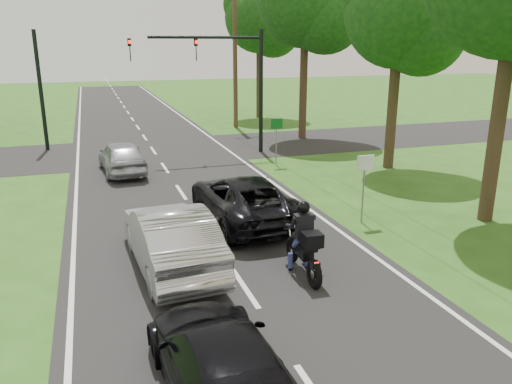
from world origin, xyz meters
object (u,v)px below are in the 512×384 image
at_px(dark_suv, 243,199).
at_px(sign_white, 365,172).
at_px(silver_sedan, 170,237).
at_px(sign_green, 277,130).
at_px(silver_suv, 122,157).
at_px(dark_car_behind, 222,364).
at_px(traffic_signal, 224,69).
at_px(utility_pole_far, 235,48).
at_px(motorcycle_rider, 304,247).

relative_size(dark_suv, sign_white, 2.42).
bearing_deg(silver_sedan, sign_green, -127.79).
xyz_separation_m(silver_suv, dark_car_behind, (0.42, -15.12, -0.07)).
distance_m(silver_sedan, silver_suv, 10.11).
distance_m(dark_suv, sign_green, 7.67).
height_order(traffic_signal, utility_pole_far, utility_pole_far).
distance_m(traffic_signal, sign_green, 4.24).
relative_size(motorcycle_rider, traffic_signal, 0.34).
xyz_separation_m(dark_suv, sign_green, (3.62, 6.71, 0.87)).
height_order(motorcycle_rider, traffic_signal, traffic_signal).
distance_m(dark_suv, silver_sedan, 3.76).
height_order(silver_suv, sign_green, sign_green).
height_order(dark_car_behind, traffic_signal, traffic_signal).
bearing_deg(motorcycle_rider, silver_suv, 108.93).
bearing_deg(traffic_signal, dark_suv, -101.93).
xyz_separation_m(traffic_signal, sign_green, (1.56, -3.02, -2.54)).
height_order(traffic_signal, sign_green, traffic_signal).
height_order(sign_white, sign_green, same).
distance_m(silver_sedan, traffic_signal, 13.67).
relative_size(traffic_signal, sign_green, 3.00).
height_order(silver_suv, sign_white, sign_white).
xyz_separation_m(motorcycle_rider, utility_pole_far, (4.67, 21.80, 4.36)).
xyz_separation_m(motorcycle_rider, dark_suv, (-0.25, 4.07, 0.00)).
bearing_deg(silver_suv, silver_sedan, 87.94).
xyz_separation_m(motorcycle_rider, silver_suv, (-3.36, 11.51, -0.02)).
xyz_separation_m(dark_suv, dark_car_behind, (-2.69, -7.68, -0.09)).
xyz_separation_m(motorcycle_rider, dark_car_behind, (-2.94, -3.61, -0.09)).
bearing_deg(sign_white, motorcycle_rider, -138.76).
bearing_deg(utility_pole_far, sign_green, -96.73).
bearing_deg(silver_sedan, utility_pole_far, -114.35).
distance_m(motorcycle_rider, silver_suv, 11.99).
bearing_deg(silver_sedan, traffic_signal, -114.80).
distance_m(silver_suv, traffic_signal, 6.61).
bearing_deg(dark_suv, silver_suv, -69.28).
relative_size(dark_suv, traffic_signal, 0.81).
bearing_deg(silver_sedan, dark_car_behind, 85.68).
bearing_deg(motorcycle_rider, utility_pole_far, 80.58).
height_order(silver_suv, traffic_signal, traffic_signal).
xyz_separation_m(dark_suv, utility_pole_far, (4.92, 17.73, 4.36)).
bearing_deg(dark_car_behind, sign_white, -136.74).
bearing_deg(motorcycle_rider, sign_white, 43.91).
bearing_deg(sign_white, silver_suv, 126.78).
bearing_deg(sign_green, silver_sedan, -123.83).
bearing_deg(dark_suv, sign_green, -120.29).
bearing_deg(sign_white, silver_sedan, -167.33).
distance_m(dark_suv, utility_pole_far, 18.91).
bearing_deg(sign_green, traffic_signal, 117.38).
distance_m(dark_suv, dark_car_behind, 8.14).
distance_m(dark_suv, silver_suv, 8.06).
height_order(dark_car_behind, utility_pole_far, utility_pole_far).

